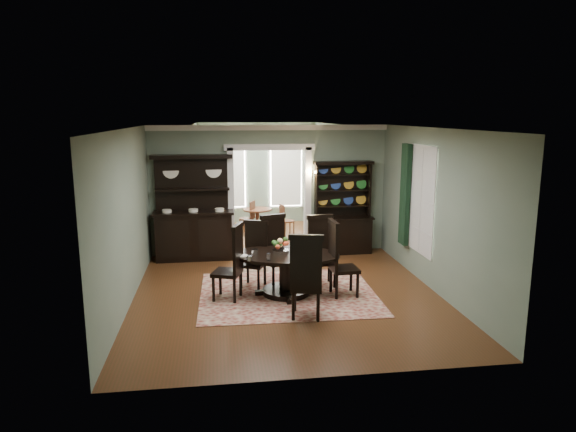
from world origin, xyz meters
name	(u,v)px	position (x,y,z in m)	size (l,w,h in m)	color
room	(287,210)	(0.00, 0.04, 1.58)	(5.51, 6.01, 3.01)	#552A16
parlor	(260,177)	(0.00, 5.53, 1.52)	(3.51, 3.50, 3.01)	#552A16
doorway_trim	(269,185)	(0.00, 3.00, 1.62)	(2.08, 0.25, 2.57)	silver
right_window	(413,197)	(2.69, 0.93, 1.60)	(0.15, 1.47, 2.12)	white
wall_sconce	(311,174)	(0.95, 2.85, 1.89)	(0.27, 0.21, 0.21)	#CE7F37
rug	(288,293)	(0.03, 0.08, 0.01)	(3.18, 2.69, 0.01)	maroon
dining_table	(286,266)	(-0.01, 0.07, 0.53)	(2.16, 2.14, 0.77)	black
centerpiece	(281,249)	(-0.10, 0.16, 0.84)	(1.50, 0.97, 0.25)	white
chair_far_left	(255,252)	(-0.53, 0.65, 0.66)	(0.61, 0.60, 1.26)	black
chair_far_mid	(275,248)	(-0.14, 0.68, 0.72)	(0.63, 0.62, 1.36)	black
chair_far_right	(321,248)	(0.74, 0.56, 0.71)	(0.54, 0.51, 1.35)	black
chair_end_left	(233,260)	(-0.97, -0.08, 0.72)	(0.62, 0.64, 1.38)	black
chair_end_right	(338,257)	(0.91, -0.14, 0.73)	(0.51, 0.54, 1.40)	black
chair_near	(306,275)	(0.15, -1.14, 0.75)	(0.62, 0.60, 1.42)	black
sideboard	(194,223)	(-1.75, 2.72, 0.82)	(1.79, 0.64, 2.36)	black
welsh_dresser	(343,220)	(1.71, 2.76, 0.79)	(1.40, 0.54, 2.17)	black
parlor_table	(257,218)	(-0.15, 4.86, 0.47)	(0.77, 0.77, 0.72)	#582D19
parlor_chair_left	(249,217)	(-0.38, 4.86, 0.50)	(0.45, 0.44, 0.94)	#582D19
parlor_chair_right	(285,219)	(0.58, 4.57, 0.46)	(0.40, 0.39, 0.87)	#582D19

